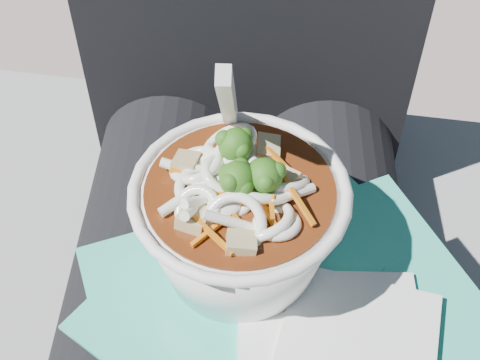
{
  "coord_description": "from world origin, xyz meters",
  "views": [
    {
      "loc": [
        0.01,
        -0.3,
        1.06
      ],
      "look_at": [
        0.0,
        0.01,
        0.7
      ],
      "focal_mm": 50.0,
      "sensor_mm": 36.0,
      "label": 1
    }
  ],
  "objects_px": {
    "person_body": "(243,228)",
    "udon_bowl": "(240,217)",
    "stone_ledge": "(244,336)",
    "lap": "(239,328)",
    "plastic_bag": "(268,286)"
  },
  "relations": [
    {
      "from": "person_body",
      "to": "udon_bowl",
      "type": "xyz_separation_m",
      "value": [
        0.0,
        -0.08,
        0.12
      ]
    },
    {
      "from": "plastic_bag",
      "to": "udon_bowl",
      "type": "relative_size",
      "value": 1.75
    },
    {
      "from": "stone_ledge",
      "to": "plastic_bag",
      "type": "height_order",
      "value": "plastic_bag"
    },
    {
      "from": "lap",
      "to": "udon_bowl",
      "type": "bearing_deg",
      "value": 88.48
    },
    {
      "from": "stone_ledge",
      "to": "udon_bowl",
      "type": "xyz_separation_m",
      "value": [
        0.0,
        -0.14,
        0.44
      ]
    },
    {
      "from": "person_body",
      "to": "plastic_bag",
      "type": "xyz_separation_m",
      "value": [
        0.02,
        -0.1,
        0.05
      ]
    },
    {
      "from": "stone_ledge",
      "to": "udon_bowl",
      "type": "bearing_deg",
      "value": -89.84
    },
    {
      "from": "lap",
      "to": "person_body",
      "type": "height_order",
      "value": "person_body"
    },
    {
      "from": "lap",
      "to": "plastic_bag",
      "type": "bearing_deg",
      "value": -14.97
    },
    {
      "from": "lap",
      "to": "udon_bowl",
      "type": "relative_size",
      "value": 2.34
    },
    {
      "from": "udon_bowl",
      "to": "person_body",
      "type": "bearing_deg",
      "value": 90.27
    },
    {
      "from": "stone_ledge",
      "to": "person_body",
      "type": "xyz_separation_m",
      "value": [
        0.0,
        -0.06,
        0.32
      ]
    },
    {
      "from": "plastic_bag",
      "to": "udon_bowl",
      "type": "xyz_separation_m",
      "value": [
        -0.02,
        0.02,
        0.06
      ]
    },
    {
      "from": "lap",
      "to": "plastic_bag",
      "type": "distance_m",
      "value": 0.09
    },
    {
      "from": "stone_ledge",
      "to": "plastic_bag",
      "type": "relative_size",
      "value": 2.78
    }
  ]
}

